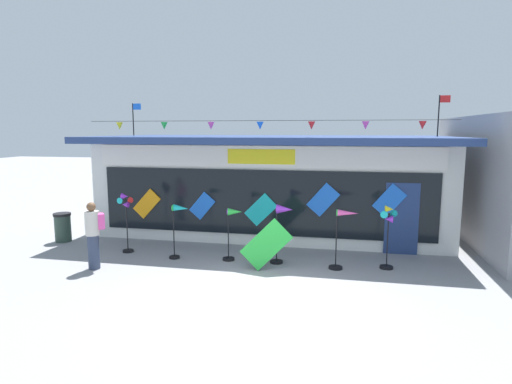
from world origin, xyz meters
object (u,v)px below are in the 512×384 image
at_px(wind_spinner_far_left, 126,212).
at_px(wind_spinner_center_right, 282,222).
at_px(wind_spinner_left, 179,221).
at_px(wind_spinner_center_left, 233,227).
at_px(wind_spinner_right, 343,232).
at_px(trash_bin, 63,227).
at_px(person_near_camera, 94,234).
at_px(wind_spinner_far_right, 388,226).
at_px(kite_shop_building, 274,182).
at_px(display_kite_on_ground, 266,245).

height_order(wind_spinner_far_left, wind_spinner_center_right, wind_spinner_far_left).
height_order(wind_spinner_left, wind_spinner_center_left, wind_spinner_left).
bearing_deg(wind_spinner_right, trash_bin, 173.53).
height_order(wind_spinner_far_left, person_near_camera, wind_spinner_far_left).
relative_size(wind_spinner_left, wind_spinner_far_right, 0.92).
height_order(wind_spinner_left, trash_bin, wind_spinner_left).
bearing_deg(wind_spinner_right, wind_spinner_far_right, 12.88).
height_order(wind_spinner_center_left, wind_spinner_right, wind_spinner_right).
bearing_deg(wind_spinner_left, kite_shop_building, 64.48).
distance_m(wind_spinner_center_right, trash_bin, 7.04).
height_order(wind_spinner_left, wind_spinner_far_right, wind_spinner_far_right).
height_order(wind_spinner_far_right, trash_bin, wind_spinner_far_right).
bearing_deg(wind_spinner_right, wind_spinner_far_left, 177.40).
distance_m(wind_spinner_far_left, person_near_camera, 1.49).
bearing_deg(wind_spinner_left, wind_spinner_center_left, 5.52).
bearing_deg(wind_spinner_center_left, kite_shop_building, 83.01).
relative_size(wind_spinner_center_right, wind_spinner_far_right, 0.96).
xyz_separation_m(wind_spinner_far_right, display_kite_on_ground, (-2.92, -0.71, -0.44)).
relative_size(wind_spinner_far_right, display_kite_on_ground, 1.34).
distance_m(wind_spinner_right, display_kite_on_ground, 1.91).
xyz_separation_m(wind_spinner_center_right, wind_spinner_right, (1.52, -0.17, -0.15)).
distance_m(kite_shop_building, wind_spinner_left, 4.49).
bearing_deg(wind_spinner_center_left, wind_spinner_right, -2.97).
relative_size(wind_spinner_center_right, wind_spinner_right, 1.03).
bearing_deg(kite_shop_building, trash_bin, -153.48).
distance_m(person_near_camera, trash_bin, 3.30).
bearing_deg(display_kite_on_ground, kite_shop_building, 96.80).
bearing_deg(trash_bin, display_kite_on_ground, -12.07).
xyz_separation_m(wind_spinner_far_left, wind_spinner_center_left, (3.11, -0.12, -0.25)).
height_order(person_near_camera, trash_bin, person_near_camera).
distance_m(wind_spinner_left, person_near_camera, 2.13).
bearing_deg(wind_spinner_far_right, trash_bin, 175.74).
bearing_deg(person_near_camera, wind_spinner_right, 58.98).
distance_m(wind_spinner_center_left, person_near_camera, 3.46).
bearing_deg(wind_spinner_left, wind_spinner_center_right, 3.29).
distance_m(kite_shop_building, display_kite_on_ground, 4.62).
bearing_deg(wind_spinner_far_right, person_near_camera, -168.57).
relative_size(wind_spinner_far_left, person_near_camera, 1.01).
distance_m(wind_spinner_far_left, wind_spinner_far_right, 7.04).
bearing_deg(wind_spinner_right, display_kite_on_ground, -165.84).
distance_m(wind_spinner_far_right, trash_bin, 9.63).
relative_size(wind_spinner_center_left, wind_spinner_center_right, 0.91).
xyz_separation_m(trash_bin, display_kite_on_ground, (6.66, -1.42, 0.20)).
bearing_deg(wind_spinner_center_left, wind_spinner_far_right, 1.50).
height_order(wind_spinner_center_left, wind_spinner_far_right, wind_spinner_far_right).
height_order(wind_spinner_far_left, wind_spinner_center_left, wind_spinner_far_left).
distance_m(kite_shop_building, wind_spinner_center_left, 3.97).
bearing_deg(wind_spinner_far_left, wind_spinner_right, -2.60).
height_order(wind_spinner_center_left, display_kite_on_ground, wind_spinner_center_left).
bearing_deg(kite_shop_building, wind_spinner_center_right, -77.70).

